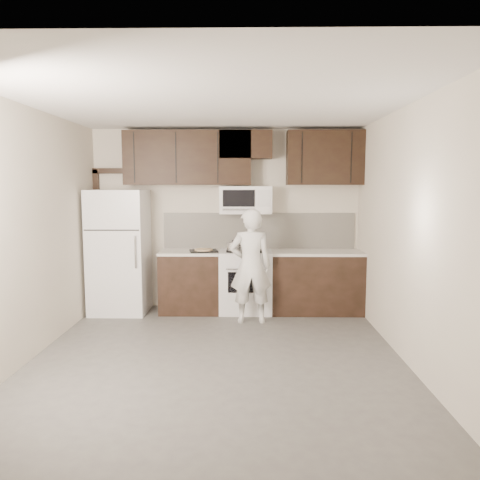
{
  "coord_description": "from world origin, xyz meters",
  "views": [
    {
      "loc": [
        0.33,
        -4.85,
        1.87
      ],
      "look_at": [
        0.23,
        0.9,
        1.19
      ],
      "focal_mm": 35.0,
      "sensor_mm": 36.0,
      "label": 1
    }
  ],
  "objects_px": {
    "stove": "(246,281)",
    "refrigerator": "(119,252)",
    "person": "(251,266)",
    "microwave": "(246,200)"
  },
  "relations": [
    {
      "from": "stove",
      "to": "refrigerator",
      "type": "height_order",
      "value": "refrigerator"
    },
    {
      "from": "stove",
      "to": "person",
      "type": "xyz_separation_m",
      "value": [
        0.07,
        -0.55,
        0.32
      ]
    },
    {
      "from": "refrigerator",
      "to": "person",
      "type": "xyz_separation_m",
      "value": [
        1.92,
        -0.5,
        -0.12
      ]
    },
    {
      "from": "microwave",
      "to": "stove",
      "type": "bearing_deg",
      "value": -89.9
    },
    {
      "from": "refrigerator",
      "to": "person",
      "type": "distance_m",
      "value": 1.99
    },
    {
      "from": "refrigerator",
      "to": "person",
      "type": "bearing_deg",
      "value": -14.64
    },
    {
      "from": "stove",
      "to": "microwave",
      "type": "xyz_separation_m",
      "value": [
        -0.0,
        0.12,
        1.19
      ]
    },
    {
      "from": "microwave",
      "to": "person",
      "type": "xyz_separation_m",
      "value": [
        0.07,
        -0.67,
        -0.87
      ]
    },
    {
      "from": "refrigerator",
      "to": "microwave",
      "type": "bearing_deg",
      "value": 5.15
    },
    {
      "from": "microwave",
      "to": "person",
      "type": "distance_m",
      "value": 1.1
    }
  ]
}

